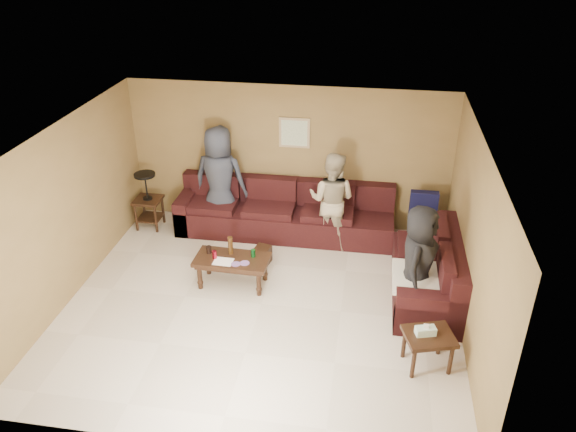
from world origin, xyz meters
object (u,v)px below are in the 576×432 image
object	(u,v)px
sectional_sofa	(329,236)
coffee_table	(232,262)
person_middle	(332,200)
waste_bin	(263,255)
end_table_left	(148,199)
person_left	(220,179)
person_right	(418,262)
side_table_right	(428,339)

from	to	relation	value
sectional_sofa	coffee_table	size ratio (longest dim) A/B	4.18
coffee_table	person_middle	bearing A→B (deg)	46.86
sectional_sofa	waste_bin	world-z (taller)	sectional_sofa
end_table_left	person_left	bearing A→B (deg)	7.38
end_table_left	person_middle	size ratio (longest dim) A/B	0.63
coffee_table	waste_bin	size ratio (longest dim) A/B	3.95
coffee_table	waste_bin	distance (m)	0.77
person_right	sectional_sofa	bearing A→B (deg)	59.41
sectional_sofa	end_table_left	distance (m)	3.24
person_left	waste_bin	bearing A→B (deg)	135.66
person_left	person_right	xyz separation A→B (m)	(3.24, -1.89, -0.12)
coffee_table	person_right	bearing A→B (deg)	-5.06
end_table_left	waste_bin	xyz separation A→B (m)	(2.20, -0.84, -0.40)
person_middle	end_table_left	bearing A→B (deg)	11.81
coffee_table	waste_bin	bearing A→B (deg)	63.08
person_middle	person_right	bearing A→B (deg)	141.18
coffee_table	person_right	xyz separation A→B (m)	(2.64, -0.23, 0.43)
coffee_table	end_table_left	world-z (taller)	end_table_left
coffee_table	person_left	distance (m)	1.84
end_table_left	side_table_right	xyz separation A→B (m)	(4.63, -2.81, -0.13)
end_table_left	person_middle	bearing A→B (deg)	-1.18
coffee_table	person_left	bearing A→B (deg)	109.85
sectional_sofa	person_right	distance (m)	1.92
person_middle	person_right	xyz separation A→B (m)	(1.30, -1.66, -0.00)
person_middle	person_right	world-z (taller)	person_middle
coffee_table	end_table_left	size ratio (longest dim) A/B	1.08
person_left	person_middle	distance (m)	1.95
coffee_table	waste_bin	world-z (taller)	coffee_table
end_table_left	person_left	xyz separation A→B (m)	(1.28, 0.17, 0.40)
side_table_right	person_right	size ratio (longest dim) A/B	0.42
sectional_sofa	coffee_table	distance (m)	1.73
person_right	side_table_right	bearing A→B (deg)	-158.85
sectional_sofa	person_left	xyz separation A→B (m)	(-1.93, 0.57, 0.61)
side_table_right	person_left	distance (m)	4.52
side_table_right	person_right	distance (m)	1.16
waste_bin	person_middle	bearing A→B (deg)	37.66
sectional_sofa	person_middle	xyz separation A→B (m)	(-0.00, 0.34, 0.49)
coffee_table	side_table_right	bearing A→B (deg)	-25.47
person_middle	sectional_sofa	bearing A→B (deg)	103.06
waste_bin	end_table_left	bearing A→B (deg)	159.06
coffee_table	person_right	size ratio (longest dim) A/B	0.68
person_left	person_right	world-z (taller)	person_left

